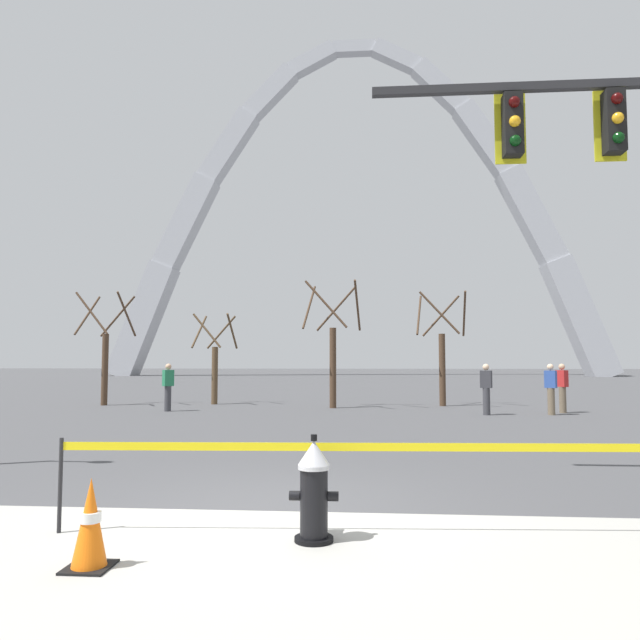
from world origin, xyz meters
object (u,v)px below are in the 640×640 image
(fire_hydrant, at_px, (314,491))
(pedestrian_standing_center, at_px, (486,389))
(pedestrian_near_trees, at_px, (168,387))
(pedestrian_walking_right, at_px, (551,389))
(traffic_cone_by_hydrant, at_px, (90,524))
(pedestrian_walking_left, at_px, (562,388))
(monument_arch, at_px, (355,222))

(fire_hydrant, relative_size, pedestrian_standing_center, 0.62)
(pedestrian_standing_center, distance_m, pedestrian_near_trees, 10.39)
(pedestrian_walking_right, distance_m, pedestrian_near_trees, 12.40)
(fire_hydrant, relative_size, pedestrian_walking_right, 0.62)
(traffic_cone_by_hydrant, relative_size, pedestrian_walking_left, 0.46)
(monument_arch, xyz_separation_m, pedestrian_near_trees, (-5.52, -45.88, -16.65))
(pedestrian_near_trees, bearing_deg, pedestrian_walking_left, 1.84)
(traffic_cone_by_hydrant, height_order, pedestrian_standing_center, pedestrian_standing_center)
(pedestrian_standing_center, bearing_deg, monument_arch, 95.96)
(fire_hydrant, xyz_separation_m, traffic_cone_by_hydrant, (-1.75, -0.85, -0.11))
(monument_arch, relative_size, pedestrian_standing_center, 35.57)
(fire_hydrant, xyz_separation_m, pedestrian_walking_left, (6.88, 14.02, 0.35))
(pedestrian_near_trees, bearing_deg, fire_hydrant, -65.78)
(monument_arch, relative_size, pedestrian_walking_right, 35.57)
(fire_hydrant, bearing_deg, pedestrian_standing_center, 71.94)
(pedestrian_standing_center, bearing_deg, pedestrian_near_trees, 176.93)
(traffic_cone_by_hydrant, xyz_separation_m, pedestrian_walking_left, (8.63, 14.87, 0.46))
(fire_hydrant, xyz_separation_m, pedestrian_walking_right, (6.27, 13.22, 0.35))
(pedestrian_walking_left, xyz_separation_m, pedestrian_walking_right, (-0.61, -0.80, 0.00))
(pedestrian_standing_center, bearing_deg, traffic_cone_by_hydrant, -113.36)
(monument_arch, xyz_separation_m, pedestrian_standing_center, (4.85, -46.44, -16.65))
(monument_arch, bearing_deg, pedestrian_walking_left, -80.66)
(pedestrian_standing_center, bearing_deg, fire_hydrant, -108.06)
(fire_hydrant, distance_m, pedestrian_walking_right, 14.64)
(pedestrian_walking_right, bearing_deg, monument_arch, 98.44)
(pedestrian_walking_right, bearing_deg, fire_hydrant, -115.38)
(monument_arch, xyz_separation_m, pedestrian_walking_left, (7.48, -45.47, -16.65))
(fire_hydrant, xyz_separation_m, monument_arch, (-0.59, 59.48, 17.00))
(pedestrian_walking_right, height_order, pedestrian_near_trees, same)
(pedestrian_walking_left, height_order, pedestrian_near_trees, same)
(traffic_cone_by_hydrant, relative_size, monument_arch, 0.01)
(pedestrian_walking_right, relative_size, pedestrian_near_trees, 1.00)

